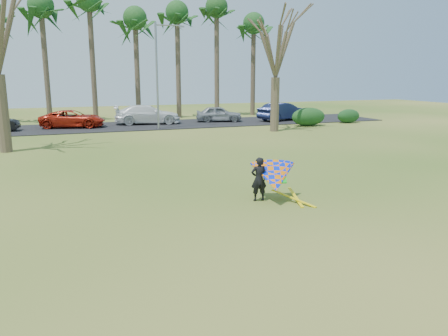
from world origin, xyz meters
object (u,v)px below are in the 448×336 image
object	(u,v)px
kite_flyer	(273,177)
car_4	(219,114)
car_2	(73,119)
car_3	(147,114)
bare_tree_right	(276,41)
car_5	(283,111)
streetlight	(159,71)

from	to	relation	value
kite_flyer	car_4	bearing A→B (deg)	74.43
car_2	car_3	bearing A→B (deg)	-72.22
bare_tree_right	car_2	size ratio (longest dim) A/B	1.86
car_3	car_5	xyz separation A→B (m)	(12.23, -1.39, 0.01)
car_3	kite_flyer	distance (m)	24.56
car_3	bare_tree_right	bearing A→B (deg)	-125.74
car_4	bare_tree_right	bearing A→B (deg)	-151.70
car_5	car_2	bearing A→B (deg)	71.21
car_2	kite_flyer	xyz separation A→B (m)	(5.67, -24.02, 0.09)
car_2	car_5	distance (m)	18.32
car_2	car_5	bearing A→B (deg)	-79.91
streetlight	car_5	size ratio (longest dim) A/B	1.62
streetlight	car_5	distance (m)	12.70
streetlight	kite_flyer	xyz separation A→B (m)	(-0.69, -20.76, -3.62)
streetlight	car_2	bearing A→B (deg)	152.86
car_4	car_5	bearing A→B (deg)	-85.23
bare_tree_right	car_4	bearing A→B (deg)	103.52
bare_tree_right	car_5	distance (m)	9.50
car_3	car_5	distance (m)	12.31
bare_tree_right	car_5	xyz separation A→B (m)	(4.10, 6.40, -5.69)
streetlight	car_5	world-z (taller)	streetlight
streetlight	kite_flyer	distance (m)	21.09
car_2	bare_tree_right	bearing A→B (deg)	-104.31
bare_tree_right	car_3	xyz separation A→B (m)	(-8.13, 7.79, -5.71)
streetlight	car_4	size ratio (longest dim) A/B	1.97
car_3	car_5	bearing A→B (deg)	-88.44
streetlight	car_2	size ratio (longest dim) A/B	1.61
car_3	car_5	size ratio (longest dim) A/B	1.12
car_2	car_4	distance (m)	12.41
car_2	car_3	xyz separation A→B (m)	(6.07, 0.53, 0.11)
bare_tree_right	streetlight	size ratio (longest dim) A/B	1.15
car_2	car_3	distance (m)	6.09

